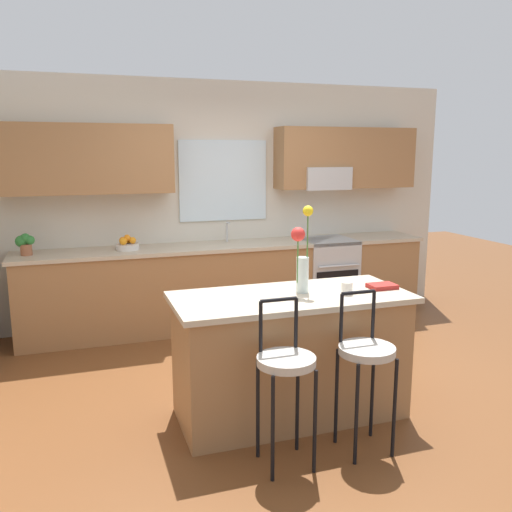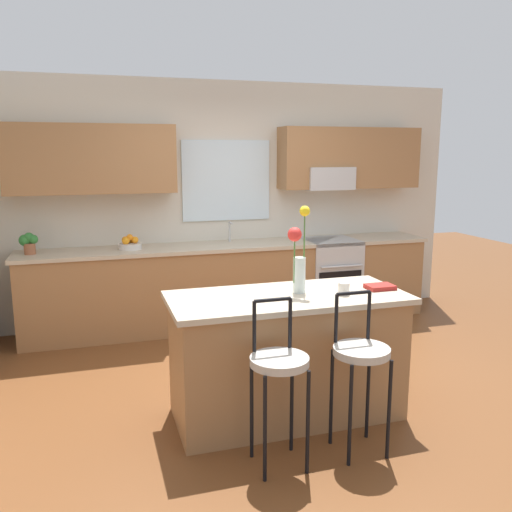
{
  "view_description": "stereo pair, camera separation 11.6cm",
  "coord_description": "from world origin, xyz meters",
  "px_view_note": "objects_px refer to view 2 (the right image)",
  "views": [
    {
      "loc": [
        -1.61,
        -3.96,
        1.92
      ],
      "look_at": [
        -0.09,
        0.55,
        1.0
      ],
      "focal_mm": 37.84,
      "sensor_mm": 36.0,
      "label": 1
    },
    {
      "loc": [
        -1.5,
        -4.0,
        1.92
      ],
      "look_at": [
        -0.09,
        0.55,
        1.0
      ],
      "focal_mm": 37.84,
      "sensor_mm": 36.0,
      "label": 2
    }
  ],
  "objects_px": {
    "mug_ceramic": "(344,289)",
    "fruit_bowl_oranges": "(130,244)",
    "oven_range": "(329,278)",
    "bar_stool_near": "(279,368)",
    "kitchen_island": "(287,355)",
    "flower_vase": "(299,256)",
    "bar_stool_middle": "(361,358)",
    "potted_plant_small": "(29,242)",
    "cookbook": "(380,287)"
  },
  "relations": [
    {
      "from": "bar_stool_middle",
      "to": "fruit_bowl_oranges",
      "type": "relative_size",
      "value": 4.34
    },
    {
      "from": "bar_stool_near",
      "to": "oven_range",
      "type": "bearing_deg",
      "value": 59.79
    },
    {
      "from": "bar_stool_near",
      "to": "fruit_bowl_oranges",
      "type": "distance_m",
      "value": 2.91
    },
    {
      "from": "kitchen_island",
      "to": "mug_ceramic",
      "type": "relative_size",
      "value": 18.91
    },
    {
      "from": "mug_ceramic",
      "to": "cookbook",
      "type": "relative_size",
      "value": 0.45
    },
    {
      "from": "bar_stool_near",
      "to": "potted_plant_small",
      "type": "bearing_deg",
      "value": 120.27
    },
    {
      "from": "bar_stool_near",
      "to": "kitchen_island",
      "type": "bearing_deg",
      "value": 65.16
    },
    {
      "from": "fruit_bowl_oranges",
      "to": "mug_ceramic",
      "type": "bearing_deg",
      "value": -60.55
    },
    {
      "from": "bar_stool_near",
      "to": "flower_vase",
      "type": "xyz_separation_m",
      "value": [
        0.37,
        0.62,
        0.56
      ]
    },
    {
      "from": "oven_range",
      "to": "fruit_bowl_oranges",
      "type": "xyz_separation_m",
      "value": [
        -2.28,
        0.03,
        0.52
      ]
    },
    {
      "from": "oven_range",
      "to": "potted_plant_small",
      "type": "bearing_deg",
      "value": 179.54
    },
    {
      "from": "mug_ceramic",
      "to": "kitchen_island",
      "type": "bearing_deg",
      "value": 162.93
    },
    {
      "from": "bar_stool_near",
      "to": "fruit_bowl_oranges",
      "type": "relative_size",
      "value": 4.34
    },
    {
      "from": "kitchen_island",
      "to": "potted_plant_small",
      "type": "height_order",
      "value": "potted_plant_small"
    },
    {
      "from": "flower_vase",
      "to": "potted_plant_small",
      "type": "bearing_deg",
      "value": 132.55
    },
    {
      "from": "bar_stool_near",
      "to": "bar_stool_middle",
      "type": "relative_size",
      "value": 1.0
    },
    {
      "from": "flower_vase",
      "to": "potted_plant_small",
      "type": "height_order",
      "value": "flower_vase"
    },
    {
      "from": "mug_ceramic",
      "to": "fruit_bowl_oranges",
      "type": "height_order",
      "value": "fruit_bowl_oranges"
    },
    {
      "from": "oven_range",
      "to": "cookbook",
      "type": "bearing_deg",
      "value": -105.79
    },
    {
      "from": "oven_range",
      "to": "flower_vase",
      "type": "bearing_deg",
      "value": -120.16
    },
    {
      "from": "oven_range",
      "to": "cookbook",
      "type": "relative_size",
      "value": 4.6
    },
    {
      "from": "bar_stool_near",
      "to": "bar_stool_middle",
      "type": "bearing_deg",
      "value": 0.0
    },
    {
      "from": "kitchen_island",
      "to": "flower_vase",
      "type": "bearing_deg",
      "value": 18.46
    },
    {
      "from": "flower_vase",
      "to": "mug_ceramic",
      "type": "bearing_deg",
      "value": -26.94
    },
    {
      "from": "kitchen_island",
      "to": "mug_ceramic",
      "type": "distance_m",
      "value": 0.64
    },
    {
      "from": "oven_range",
      "to": "flower_vase",
      "type": "height_order",
      "value": "flower_vase"
    },
    {
      "from": "bar_stool_near",
      "to": "cookbook",
      "type": "relative_size",
      "value": 5.21
    },
    {
      "from": "bar_stool_near",
      "to": "flower_vase",
      "type": "bearing_deg",
      "value": 59.62
    },
    {
      "from": "bar_stool_middle",
      "to": "cookbook",
      "type": "xyz_separation_m",
      "value": [
        0.44,
        0.55,
        0.3
      ]
    },
    {
      "from": "bar_stool_middle",
      "to": "mug_ceramic",
      "type": "height_order",
      "value": "bar_stool_middle"
    },
    {
      "from": "oven_range",
      "to": "bar_stool_middle",
      "type": "bearing_deg",
      "value": -111.03
    },
    {
      "from": "bar_stool_middle",
      "to": "bar_stool_near",
      "type": "bearing_deg",
      "value": 180.0
    },
    {
      "from": "bar_stool_middle",
      "to": "potted_plant_small",
      "type": "bearing_deg",
      "value": 127.93
    },
    {
      "from": "kitchen_island",
      "to": "bar_stool_near",
      "type": "height_order",
      "value": "bar_stool_near"
    },
    {
      "from": "kitchen_island",
      "to": "bar_stool_middle",
      "type": "bearing_deg",
      "value": -65.16
    },
    {
      "from": "kitchen_island",
      "to": "mug_ceramic",
      "type": "height_order",
      "value": "mug_ceramic"
    },
    {
      "from": "bar_stool_near",
      "to": "flower_vase",
      "type": "height_order",
      "value": "flower_vase"
    },
    {
      "from": "oven_range",
      "to": "mug_ceramic",
      "type": "distance_m",
      "value": 2.55
    },
    {
      "from": "kitchen_island",
      "to": "flower_vase",
      "type": "relative_size",
      "value": 2.71
    },
    {
      "from": "mug_ceramic",
      "to": "potted_plant_small",
      "type": "height_order",
      "value": "potted_plant_small"
    },
    {
      "from": "fruit_bowl_oranges",
      "to": "bar_stool_near",
      "type": "bearing_deg",
      "value": -76.76
    },
    {
      "from": "cookbook",
      "to": "fruit_bowl_oranges",
      "type": "xyz_separation_m",
      "value": [
        -1.65,
        2.26,
        0.04
      ]
    },
    {
      "from": "mug_ceramic",
      "to": "flower_vase",
      "type": "bearing_deg",
      "value": 153.06
    },
    {
      "from": "fruit_bowl_oranges",
      "to": "potted_plant_small",
      "type": "xyz_separation_m",
      "value": [
        -0.98,
        -0.0,
        0.07
      ]
    },
    {
      "from": "oven_range",
      "to": "potted_plant_small",
      "type": "height_order",
      "value": "potted_plant_small"
    },
    {
      "from": "flower_vase",
      "to": "cookbook",
      "type": "xyz_separation_m",
      "value": [
        0.62,
        -0.08,
        -0.26
      ]
    },
    {
      "from": "bar_stool_middle",
      "to": "flower_vase",
      "type": "height_order",
      "value": "flower_vase"
    },
    {
      "from": "kitchen_island",
      "to": "flower_vase",
      "type": "distance_m",
      "value": 0.74
    },
    {
      "from": "kitchen_island",
      "to": "potted_plant_small",
      "type": "xyz_separation_m",
      "value": [
        -1.91,
        2.21,
        0.58
      ]
    },
    {
      "from": "bar_stool_middle",
      "to": "cookbook",
      "type": "distance_m",
      "value": 0.76
    }
  ]
}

